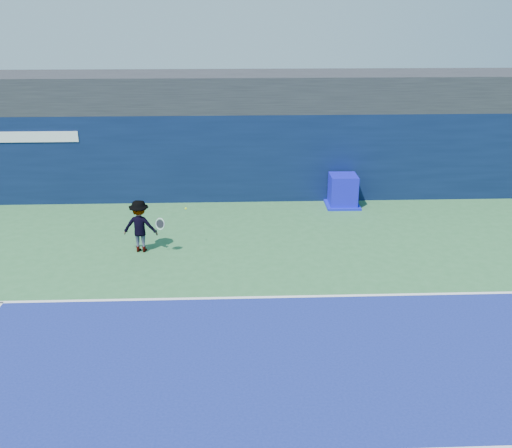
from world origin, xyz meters
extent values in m
plane|color=#306B3A|center=(0.00, 0.00, 0.00)|extent=(80.00, 80.00, 0.00)
cube|color=white|center=(0.00, 3.00, 0.01)|extent=(24.00, 0.10, 0.01)
cube|color=black|center=(0.00, 11.50, 3.60)|extent=(36.00, 3.00, 1.20)
cube|color=#091535|center=(0.00, 10.50, 1.50)|extent=(36.00, 1.00, 3.00)
cube|color=white|center=(-7.00, 9.99, 2.35)|extent=(4.50, 0.04, 0.35)
cube|color=#110EC6|center=(4.03, 9.48, 0.54)|extent=(0.91, 0.91, 1.08)
cube|color=#0D13BB|center=(4.03, 9.48, 0.04)|extent=(1.14, 1.14, 0.07)
imported|color=silver|center=(-2.23, 5.87, 0.73)|extent=(1.00, 0.65, 1.47)
cylinder|color=black|center=(-1.78, 5.62, 0.65)|extent=(0.07, 0.13, 0.23)
torus|color=silver|center=(-1.64, 5.57, 0.90)|extent=(0.27, 0.15, 0.26)
cylinder|color=black|center=(-1.64, 5.57, 0.90)|extent=(0.23, 0.12, 0.22)
sphere|color=#CBE919|center=(-0.97, 5.99, 1.18)|extent=(0.06, 0.06, 0.06)
camera|label=1|loc=(0.37, -8.77, 6.31)|focal=40.00mm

